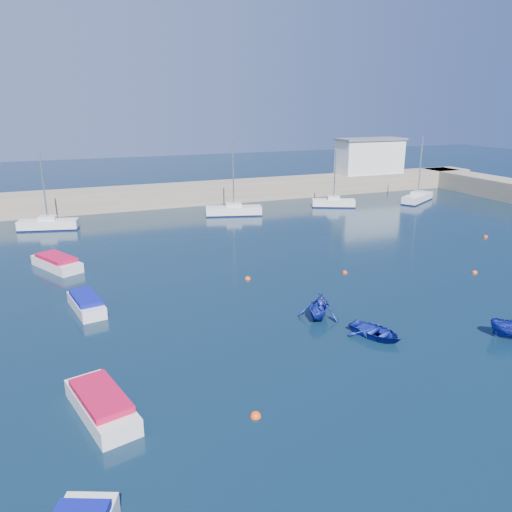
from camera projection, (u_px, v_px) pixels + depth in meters
name	position (u px, v px, depth m)	size (l,w,h in m)	color
ground	(387.00, 364.00, 25.94)	(220.00, 220.00, 0.00)	#0B1E30
back_wall	(177.00, 195.00, 66.30)	(96.00, 4.50, 2.60)	gray
right_arm	(510.00, 190.00, 69.70)	(4.50, 32.00, 2.60)	gray
harbor_office	(370.00, 157.00, 75.95)	(10.00, 4.00, 5.00)	silver
sailboat_5	(48.00, 224.00, 53.23)	(6.32, 3.12, 8.06)	silver
sailboat_6	(234.00, 210.00, 60.02)	(6.91, 3.55, 8.72)	silver
sailboat_7	(333.00, 203.00, 64.80)	(5.60, 3.67, 7.29)	silver
sailboat_8	(417.00, 198.00, 68.19)	(6.83, 5.12, 8.87)	silver
motorboat_0	(101.00, 404.00, 21.58)	(2.85, 5.19, 1.10)	silver
motorboat_1	(86.00, 303.00, 32.49)	(2.23, 4.50, 1.05)	silver
motorboat_2	(57.00, 262.00, 40.77)	(3.97, 5.49, 1.08)	silver
dinghy_center	(376.00, 332.00, 28.81)	(2.31, 3.23, 0.67)	navy
dinghy_left	(319.00, 306.00, 31.25)	(2.57, 2.98, 1.57)	navy
buoy_0	(256.00, 417.00, 21.58)	(0.49, 0.49, 0.49)	#F8490D
buoy_1	(345.00, 273.00, 39.79)	(0.45, 0.45, 0.45)	#B8350D
buoy_2	(475.00, 273.00, 39.80)	(0.42, 0.42, 0.42)	#F8490D
buoy_3	(248.00, 279.00, 38.40)	(0.45, 0.45, 0.45)	#F8490D
buoy_4	(485.00, 237.00, 50.34)	(0.48, 0.48, 0.48)	#B8350D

